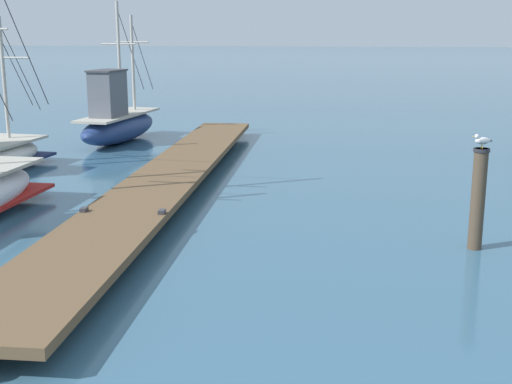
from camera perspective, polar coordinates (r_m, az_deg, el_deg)
The scene contains 4 objects.
floating_dock at distance 17.54m, azimuth -7.34°, elevation 1.32°, with size 3.23×20.10×0.53m.
fishing_boat_1 at distance 25.51m, azimuth -11.59°, elevation 5.92°, with size 1.84×5.98×5.06m.
mooring_piling at distance 13.16m, azimuth 18.16°, elevation -0.44°, with size 0.30×0.30×1.91m.
perched_seagull at distance 12.97m, azimuth 18.52°, elevation 4.14°, with size 0.37×0.22×0.27m.
Camera 1 is at (-0.26, -3.74, 3.95)m, focal length 47.58 mm.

